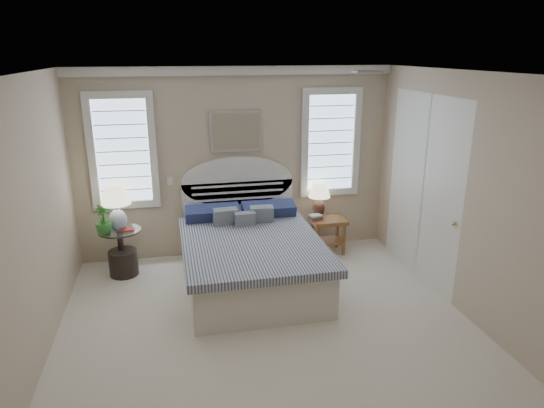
{
  "coord_description": "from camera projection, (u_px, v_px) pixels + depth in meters",
  "views": [
    {
      "loc": [
        -0.96,
        -4.26,
        2.9
      ],
      "look_at": [
        0.19,
        1.0,
        1.19
      ],
      "focal_mm": 32.0,
      "sensor_mm": 36.0,
      "label": 1
    }
  ],
  "objects": [
    {
      "name": "wall_right",
      "position": [
        483.0,
        205.0,
        5.08
      ],
      "size": [
        0.02,
        5.0,
        2.7
      ],
      "primitive_type": "cube",
      "color": "#C2AD92",
      "rests_on": "floor"
    },
    {
      "name": "hvac_vent",
      "position": [
        367.0,
        72.0,
        5.21
      ],
      "size": [
        0.3,
        0.2,
        0.02
      ],
      "primitive_type": "cube",
      "color": "#B2B2B2",
      "rests_on": "ceiling"
    },
    {
      "name": "nightstand_right",
      "position": [
        328.0,
        228.0,
        7.18
      ],
      "size": [
        0.5,
        0.4,
        0.53
      ],
      "color": "#925D2F",
      "rests_on": "floor"
    },
    {
      "name": "floor_pot",
      "position": [
        124.0,
        263.0,
        6.52
      ],
      "size": [
        0.49,
        0.49,
        0.35
      ],
      "primitive_type": "cylinder",
      "rotation": [
        0.0,
        0.0,
        -0.36
      ],
      "color": "black",
      "rests_on": "floor"
    },
    {
      "name": "switch_plate",
      "position": [
        170.0,
        181.0,
        6.81
      ],
      "size": [
        0.08,
        0.01,
        0.12
      ],
      "primitive_type": "cube",
      "color": "silver",
      "rests_on": "wall_back"
    },
    {
      "name": "potted_plant",
      "position": [
        103.0,
        220.0,
        6.2
      ],
      "size": [
        0.26,
        0.26,
        0.4
      ],
      "primitive_type": "imported",
      "rotation": [
        0.0,
        0.0,
        -0.18
      ],
      "color": "#2E7331",
      "rests_on": "side_table_left"
    },
    {
      "name": "books_left",
      "position": [
        128.0,
        230.0,
        6.39
      ],
      "size": [
        0.18,
        0.13,
        0.02
      ],
      "rotation": [
        0.0,
        0.0,
        0.06
      ],
      "color": "#A8352A",
      "rests_on": "side_table_left"
    },
    {
      "name": "wall_left",
      "position": [
        20.0,
        239.0,
        4.17
      ],
      "size": [
        0.02,
        5.0,
        2.7
      ],
      "primitive_type": "cube",
      "color": "#C2AD92",
      "rests_on": "floor"
    },
    {
      "name": "crown_molding",
      "position": [
        235.0,
        71.0,
        6.53
      ],
      "size": [
        4.5,
        0.08,
        0.12
      ],
      "primitive_type": "cube",
      "color": "silver",
      "rests_on": "wall_back"
    },
    {
      "name": "window_left",
      "position": [
        123.0,
        151.0,
        6.54
      ],
      "size": [
        0.9,
        0.06,
        1.6
      ],
      "primitive_type": "cube",
      "color": "silver",
      "rests_on": "wall_back"
    },
    {
      "name": "floor",
      "position": [
        274.0,
        343.0,
        5.04
      ],
      "size": [
        4.5,
        5.0,
        0.01
      ],
      "primitive_type": "cube",
      "color": "beige",
      "rests_on": "ground"
    },
    {
      "name": "side_table_left",
      "position": [
        121.0,
        247.0,
        6.49
      ],
      "size": [
        0.56,
        0.56,
        0.63
      ],
      "color": "black",
      "rests_on": "floor"
    },
    {
      "name": "painting",
      "position": [
        236.0,
        131.0,
        6.77
      ],
      "size": [
        0.74,
        0.04,
        0.58
      ],
      "primitive_type": "cube",
      "color": "silver",
      "rests_on": "wall_back"
    },
    {
      "name": "lamp_left",
      "position": [
        116.0,
        202.0,
        6.3
      ],
      "size": [
        0.41,
        0.41,
        0.62
      ],
      "rotation": [
        0.0,
        0.0,
        0.09
      ],
      "color": "white",
      "rests_on": "side_table_left"
    },
    {
      "name": "books_right",
      "position": [
        315.0,
        217.0,
        7.09
      ],
      "size": [
        0.21,
        0.16,
        0.08
      ],
      "rotation": [
        0.0,
        0.0,
        0.18
      ],
      "color": "#A8352A",
      "rests_on": "nightstand_right"
    },
    {
      "name": "ceiling",
      "position": [
        275.0,
        74.0,
        4.22
      ],
      "size": [
        4.5,
        5.0,
        0.01
      ],
      "primitive_type": "cube",
      "color": "white",
      "rests_on": "wall_back"
    },
    {
      "name": "wall_back",
      "position": [
        236.0,
        163.0,
        6.95
      ],
      "size": [
        4.5,
        0.02,
        2.7
      ],
      "primitive_type": "cube",
      "color": "#C2AD92",
      "rests_on": "floor"
    },
    {
      "name": "lamp_right",
      "position": [
        319.0,
        196.0,
        7.15
      ],
      "size": [
        0.39,
        0.39,
        0.52
      ],
      "rotation": [
        0.0,
        0.0,
        0.25
      ],
      "color": "black",
      "rests_on": "nightstand_right"
    },
    {
      "name": "window_right",
      "position": [
        330.0,
        143.0,
        7.14
      ],
      "size": [
        0.9,
        0.06,
        1.6
      ],
      "primitive_type": "cube",
      "color": "silver",
      "rests_on": "wall_back"
    },
    {
      "name": "closet_door",
      "position": [
        423.0,
        188.0,
        6.24
      ],
      "size": [
        0.02,
        1.8,
        2.4
      ],
      "primitive_type": "cube",
      "color": "silver",
      "rests_on": "floor"
    },
    {
      "name": "bed",
      "position": [
        250.0,
        254.0,
        6.28
      ],
      "size": [
        1.72,
        2.28,
        1.47
      ],
      "color": "beige",
      "rests_on": "floor"
    }
  ]
}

